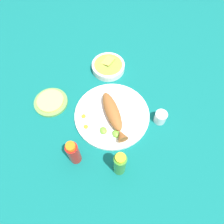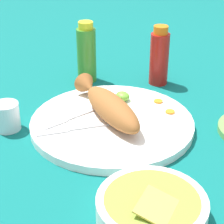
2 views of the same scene
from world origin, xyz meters
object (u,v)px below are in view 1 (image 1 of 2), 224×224
object	(u,v)px
main_plate	(112,115)
fried_fish	(113,114)
guacamole_bowl	(108,66)
fork_far	(132,117)
fork_near	(130,108)
hot_sauce_bottle_green	(120,164)
salt_cup	(160,118)
hot_sauce_bottle_red	(73,153)
tortilla_plate	(51,102)

from	to	relation	value
main_plate	fried_fish	xyz separation A→B (m)	(-0.02, 0.00, 0.04)
fried_fish	guacamole_bowl	distance (m)	0.32
fork_far	guacamole_bowl	bearing A→B (deg)	79.86
fork_near	fried_fish	bearing A→B (deg)	-158.20
hot_sauce_bottle_green	salt_cup	xyz separation A→B (m)	(0.15, -0.28, -0.05)
fried_fish	fork_near	size ratio (longest dim) A/B	1.48
main_plate	hot_sauce_bottle_red	distance (m)	0.28
fork_near	salt_cup	size ratio (longest dim) A/B	2.90
guacamole_bowl	fork_near	bearing A→B (deg)	-179.61
tortilla_plate	main_plate	bearing A→B (deg)	-125.41
fork_far	hot_sauce_bottle_red	bearing A→B (deg)	-172.05
guacamole_bowl	main_plate	bearing A→B (deg)	162.09
fork_far	hot_sauce_bottle_green	bearing A→B (deg)	-134.49
hot_sauce_bottle_red	guacamole_bowl	bearing A→B (deg)	-37.04
hot_sauce_bottle_red	salt_cup	xyz separation A→B (m)	(0.03, -0.44, -0.05)
tortilla_plate	fork_far	bearing A→B (deg)	-124.58
guacamole_bowl	fork_far	bearing A→B (deg)	178.21
main_plate	hot_sauce_bottle_green	distance (m)	0.28
main_plate	fork_near	distance (m)	0.10
main_plate	hot_sauce_bottle_green	size ratio (longest dim) A/B	2.19
fork_far	hot_sauce_bottle_green	size ratio (longest dim) A/B	1.09
hot_sauce_bottle_green	salt_cup	size ratio (longest dim) A/B	2.68
main_plate	fork_far	distance (m)	0.10
fried_fish	tortilla_plate	distance (m)	0.34
salt_cup	fork_far	bearing A→B (deg)	64.48
hot_sauce_bottle_red	salt_cup	bearing A→B (deg)	-85.82
salt_cup	fried_fish	bearing A→B (deg)	65.98
main_plate	hot_sauce_bottle_red	size ratio (longest dim) A/B	2.26
fried_fish	salt_cup	world-z (taller)	fried_fish
main_plate	hot_sauce_bottle_red	bearing A→B (deg)	121.65
salt_cup	tortilla_plate	world-z (taller)	salt_cup
hot_sauce_bottle_green	guacamole_bowl	distance (m)	0.57
fork_far	hot_sauce_bottle_red	distance (m)	0.33
salt_cup	guacamole_bowl	size ratio (longest dim) A/B	0.35
fork_near	fork_far	xyz separation A→B (m)	(-0.05, 0.01, 0.00)
main_plate	fried_fish	size ratio (longest dim) A/B	1.37
main_plate	fork_far	world-z (taller)	fork_far
fork_near	hot_sauce_bottle_green	distance (m)	0.31
hot_sauce_bottle_green	tortilla_plate	world-z (taller)	hot_sauce_bottle_green
hot_sauce_bottle_green	fried_fish	bearing A→B (deg)	-15.96
fried_fish	fork_near	xyz separation A→B (m)	(0.01, -0.10, -0.03)
fried_fish	hot_sauce_bottle_green	size ratio (longest dim) A/B	1.60
fork_far	hot_sauce_bottle_green	xyz separation A→B (m)	(-0.21, 0.15, 0.06)
hot_sauce_bottle_red	salt_cup	size ratio (longest dim) A/B	2.59
guacamole_bowl	tortilla_plate	distance (m)	0.37
fork_far	hot_sauce_bottle_red	xyz separation A→B (m)	(-0.09, 0.31, 0.06)
fried_fish	fork_far	xyz separation A→B (m)	(-0.03, -0.08, -0.03)
fried_fish	hot_sauce_bottle_green	distance (m)	0.25
hot_sauce_bottle_red	tortilla_plate	bearing A→B (deg)	5.44
fried_fish	hot_sauce_bottle_green	bearing A→B (deg)	167.16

